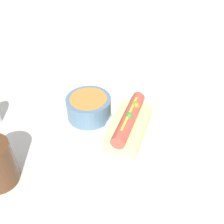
{
  "coord_description": "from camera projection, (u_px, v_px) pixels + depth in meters",
  "views": [
    {
      "loc": [
        -0.29,
        -0.34,
        0.42
      ],
      "look_at": [
        0.0,
        0.0,
        0.04
      ],
      "focal_mm": 42.0,
      "sensor_mm": 36.0,
      "label": 1
    }
  ],
  "objects": [
    {
      "name": "napkin",
      "position": [
        127.0,
        63.0,
        0.83
      ],
      "size": [
        0.15,
        0.11,
        0.01
      ],
      "rotation": [
        0.0,
        0.0,
        -0.24
      ],
      "color": "white",
      "rests_on": "ground_plane"
    },
    {
      "name": "ground_plane",
      "position": [
        112.0,
        127.0,
        0.61
      ],
      "size": [
        4.0,
        4.0,
        0.0
      ],
      "primitive_type": "plane",
      "color": "#BCB7AD"
    },
    {
      "name": "soup_bowl",
      "position": [
        89.0,
        106.0,
        0.6
      ],
      "size": [
        0.1,
        0.1,
        0.05
      ],
      "color": "slate",
      "rests_on": "dinner_plate"
    },
    {
      "name": "spoon",
      "position": [
        106.0,
        127.0,
        0.59
      ],
      "size": [
        0.14,
        0.13,
        0.01
      ],
      "rotation": [
        0.0,
        0.0,
        0.73
      ],
      "color": "#B7B7BC",
      "rests_on": "dinner_plate"
    },
    {
      "name": "dinner_plate",
      "position": [
        112.0,
        125.0,
        0.61
      ],
      "size": [
        0.29,
        0.29,
        0.01
      ],
      "color": "white",
      "rests_on": "ground_plane"
    },
    {
      "name": "hot_dog",
      "position": [
        129.0,
        125.0,
        0.56
      ],
      "size": [
        0.16,
        0.13,
        0.07
      ],
      "rotation": [
        0.0,
        0.0,
        0.53
      ],
      "color": "#E5C17F",
      "rests_on": "dinner_plate"
    }
  ]
}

